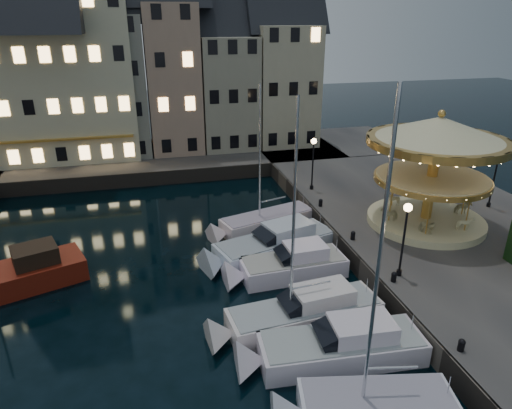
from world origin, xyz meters
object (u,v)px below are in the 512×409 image
object	(u,v)px
bollard_d	(321,202)
carousel	(436,151)
red_fishing_boat	(13,278)
streetlamp_d	(496,171)
bollard_b	(394,276)
motorboat_a	(362,409)
streetlamp_b	(405,230)
motorboat_c	(297,315)
motorboat_f	(261,223)
motorboat_b	(332,348)
bollard_a	(462,344)
streetlamp_c	(313,157)
bollard_c	(353,235)
motorboat_d	(286,267)
motorboat_e	(270,246)

from	to	relation	value
bollard_d	carousel	world-z (taller)	carousel
red_fishing_boat	carousel	world-z (taller)	carousel
streetlamp_d	bollard_b	size ratio (longest dim) A/B	7.32
bollard_d	motorboat_a	distance (m)	17.94
streetlamp_b	motorboat_a	world-z (taller)	motorboat_a
streetlamp_b	motorboat_c	world-z (taller)	motorboat_c
motorboat_f	streetlamp_d	bearing A→B (deg)	-9.50
bollard_b	motorboat_a	distance (m)	8.42
streetlamp_d	motorboat_b	bearing A→B (deg)	-146.91
streetlamp_b	bollard_a	xyz separation A→B (m)	(-0.60, -6.00, -2.41)
streetlamp_c	motorboat_b	xyz separation A→B (m)	(-5.40, -17.38, -3.37)
streetlamp_c	motorboat_f	size ratio (longest dim) A/B	0.39
motorboat_f	bollard_c	bearing A→B (deg)	-49.03
streetlamp_d	bollard_c	size ratio (longest dim) A/B	7.32
bollard_a	motorboat_d	world-z (taller)	motorboat_d
streetlamp_b	motorboat_a	distance (m)	9.75
streetlamp_c	bollard_c	bearing A→B (deg)	-93.81
motorboat_b	motorboat_c	xyz separation A→B (m)	(-0.76, 2.63, 0.04)
bollard_a	red_fishing_boat	world-z (taller)	red_fishing_boat
motorboat_d	streetlamp_d	bearing A→B (deg)	12.43
bollard_c	motorboat_f	bearing A→B (deg)	130.97
motorboat_d	motorboat_f	size ratio (longest dim) A/B	0.68
streetlamp_b	streetlamp_d	bearing A→B (deg)	31.78
motorboat_a	motorboat_f	distance (m)	16.96
streetlamp_c	motorboat_e	xyz separation A→B (m)	(-5.49, -7.42, -3.37)
bollard_c	motorboat_a	xyz separation A→B (m)	(-4.99, -11.70, -1.07)
bollard_c	motorboat_c	world-z (taller)	motorboat_c
streetlamp_d	motorboat_c	world-z (taller)	motorboat_c
motorboat_b	carousel	size ratio (longest dim) A/B	0.96
motorboat_d	motorboat_e	world-z (taller)	same
streetlamp_c	bollard_b	size ratio (longest dim) A/B	7.32
streetlamp_c	bollard_b	distance (m)	14.22
bollard_c	carousel	xyz separation A→B (m)	(5.71, 0.99, 4.72)
bollard_c	streetlamp_b	bearing A→B (deg)	-82.41
motorboat_e	bollard_b	bearing A→B (deg)	-53.40
motorboat_a	motorboat_b	distance (m)	3.32
streetlamp_c	streetlamp_d	bearing A→B (deg)	-29.91
streetlamp_c	streetlamp_d	distance (m)	13.04
streetlamp_c	bollard_c	distance (m)	9.34
streetlamp_b	bollard_d	world-z (taller)	streetlamp_b
motorboat_b	motorboat_d	world-z (taller)	same
motorboat_a	carousel	xyz separation A→B (m)	(10.70, 12.69, 5.79)
streetlamp_b	red_fishing_boat	world-z (taller)	red_fishing_boat
bollard_c	motorboat_d	world-z (taller)	motorboat_d
motorboat_a	motorboat_e	world-z (taller)	motorboat_a
motorboat_e	motorboat_f	xyz separation A→B (m)	(0.32, 3.67, -0.12)
motorboat_b	motorboat_f	distance (m)	13.64
motorboat_c	motorboat_d	size ratio (longest dim) A/B	1.61
bollard_b	motorboat_b	world-z (taller)	motorboat_b
bollard_b	red_fishing_boat	xyz separation A→B (m)	(-19.87, 6.21, -0.90)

